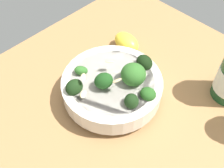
# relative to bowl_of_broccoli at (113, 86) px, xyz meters

# --- Properties ---
(ground_plane) EXTENTS (0.64, 0.64, 0.04)m
(ground_plane) POSITION_rel_bowl_of_broccoli_xyz_m (-0.02, 0.04, -0.05)
(ground_plane) COLOR #996D42
(bowl_of_broccoli) EXTENTS (0.20, 0.20, 0.09)m
(bowl_of_broccoli) POSITION_rel_bowl_of_broccoli_xyz_m (0.00, 0.00, 0.00)
(bowl_of_broccoli) COLOR silver
(bowl_of_broccoli) RESTS_ON ground_plane
(lemon_wedge) EXTENTS (0.05, 0.07, 0.04)m
(lemon_wedge) POSITION_rel_bowl_of_broccoli_xyz_m (-0.12, -0.08, -0.02)
(lemon_wedge) COLOR yellow
(lemon_wedge) RESTS_ON ground_plane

